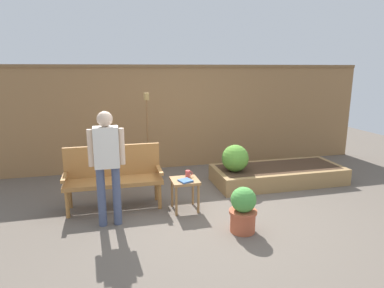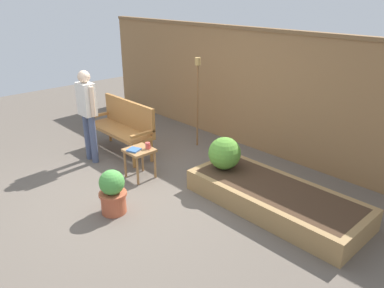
# 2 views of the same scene
# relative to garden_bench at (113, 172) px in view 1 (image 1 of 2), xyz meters

# --- Properties ---
(ground_plane) EXTENTS (14.00, 14.00, 0.00)m
(ground_plane) POSITION_rel_garden_bench_xyz_m (1.41, -0.72, -0.54)
(ground_plane) COLOR #60564C
(fence_back) EXTENTS (8.40, 0.14, 2.16)m
(fence_back) POSITION_rel_garden_bench_xyz_m (1.41, 1.88, 0.55)
(fence_back) COLOR olive
(fence_back) RESTS_ON ground_plane
(garden_bench) EXTENTS (1.44, 0.48, 0.94)m
(garden_bench) POSITION_rel_garden_bench_xyz_m (0.00, 0.00, 0.00)
(garden_bench) COLOR #A87038
(garden_bench) RESTS_ON ground_plane
(side_table) EXTENTS (0.40, 0.40, 0.48)m
(side_table) POSITION_rel_garden_bench_xyz_m (1.02, -0.41, -0.15)
(side_table) COLOR #9E7042
(side_table) RESTS_ON ground_plane
(cup_on_table) EXTENTS (0.11, 0.08, 0.10)m
(cup_on_table) POSITION_rel_garden_bench_xyz_m (1.10, -0.30, -0.01)
(cup_on_table) COLOR #CC4C47
(cup_on_table) RESTS_ON side_table
(book_on_table) EXTENTS (0.22, 0.22, 0.02)m
(book_on_table) POSITION_rel_garden_bench_xyz_m (1.01, -0.50, -0.05)
(book_on_table) COLOR #38609E
(book_on_table) RESTS_ON side_table
(potted_boxwood) EXTENTS (0.37, 0.37, 0.61)m
(potted_boxwood) POSITION_rel_garden_bench_xyz_m (1.60, -1.26, -0.24)
(potted_boxwood) COLOR #B75638
(potted_boxwood) RESTS_ON ground_plane
(raised_planter_bed) EXTENTS (2.40, 1.00, 0.30)m
(raised_planter_bed) POSITION_rel_garden_bench_xyz_m (2.99, 0.38, -0.39)
(raised_planter_bed) COLOR #997547
(raised_planter_bed) RESTS_ON ground_plane
(shrub_near_bench) EXTENTS (0.48, 0.48, 0.48)m
(shrub_near_bench) POSITION_rel_garden_bench_xyz_m (2.11, 0.33, -0.01)
(shrub_near_bench) COLOR brown
(shrub_near_bench) RESTS_ON raised_planter_bed
(tiki_torch) EXTENTS (0.10, 0.10, 1.65)m
(tiki_torch) POSITION_rel_garden_bench_xyz_m (0.67, 1.16, 0.59)
(tiki_torch) COLOR brown
(tiki_torch) RESTS_ON ground_plane
(person_by_bench) EXTENTS (0.47, 0.20, 1.56)m
(person_by_bench) POSITION_rel_garden_bench_xyz_m (-0.07, -0.64, 0.39)
(person_by_bench) COLOR #475170
(person_by_bench) RESTS_ON ground_plane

